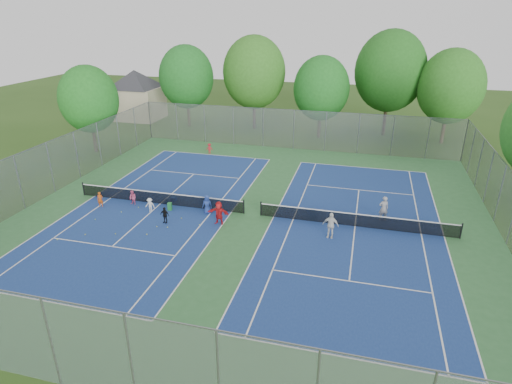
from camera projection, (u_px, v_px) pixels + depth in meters
The scene contains 39 objects.
ground at pixel (252, 215), 29.72m from camera, with size 120.00×120.00×0.00m, color #2B4B17.
court_pad at pixel (252, 215), 29.72m from camera, with size 32.00×32.00×0.01m, color #326937.
court_left at pixel (160, 204), 31.35m from camera, with size 10.97×23.77×0.01m, color navy.
court_right at pixel (355, 226), 28.08m from camera, with size 10.97×23.77×0.01m, color navy.
net_left at pixel (160, 198), 31.18m from camera, with size 12.87×0.10×0.91m, color black.
net_right at pixel (356, 220), 27.91m from camera, with size 12.87×0.10×0.91m, color black.
fence_north at pixel (294, 130), 43.18m from camera, with size 32.00×0.10×4.00m, color gray.
fence_south at pixel (131, 360), 14.70m from camera, with size 32.00×0.10×4.00m, color gray.
fence_west at pixel (51, 168), 32.68m from camera, with size 32.00×0.10×4.00m, color gray.
house at pixel (135, 86), 54.59m from camera, with size 11.03×11.03×7.30m.
tree_nw at pixel (186, 77), 50.28m from camera, with size 6.40×6.40×9.58m.
tree_nl at pixel (254, 72), 49.04m from camera, with size 7.20×7.20×10.69m.
tree_nc at pixel (321, 88), 45.84m from camera, with size 6.00×6.00×8.85m.
tree_nr at pixel (390, 71), 46.23m from camera, with size 7.60×7.60×11.42m.
tree_ne at pixel (451, 87), 43.46m from camera, with size 6.60×6.60×9.77m.
tree_side_w at pixel (89, 99), 41.02m from camera, with size 5.60×5.60×8.47m.
ball_crate at pixel (174, 199), 31.80m from camera, with size 0.33×0.33×0.29m, color blue.
ball_hopper at pixel (170, 207), 30.29m from camera, with size 0.28×0.28×0.55m, color #227E35.
student_a at pixel (100, 200), 30.72m from camera, with size 0.41×0.27×1.12m, color #C84F12.
student_b at pixel (133, 198), 31.04m from camera, with size 0.53×0.42×1.10m, color #DF5682.
student_c at pixel (150, 205), 29.92m from camera, with size 0.68×0.39×1.06m, color silver.
student_d at pixel (165, 215), 28.37m from camera, with size 0.66×0.28×1.13m, color black.
student_e at pixel (207, 204), 29.64m from camera, with size 0.67×0.44×1.37m, color #284395.
student_f at pixel (219, 213), 28.15m from camera, with size 1.48×0.47×1.60m, color red.
child_far_baseline at pixel (210, 148), 42.29m from camera, with size 0.66×0.38×1.02m, color red.
instructor at pixel (384, 208), 28.60m from camera, with size 0.64×0.42×1.74m, color #949497.
teen_court_b at pixel (331, 225), 26.43m from camera, with size 0.99×0.41×1.69m, color silver.
tennis_ball_0 at pixel (139, 208), 30.70m from camera, with size 0.07×0.07×0.07m, color #AECC2F.
tennis_ball_1 at pixel (121, 212), 30.00m from camera, with size 0.07×0.07×0.07m, color #D2E535.
tennis_ball_2 at pixel (199, 225), 28.21m from camera, with size 0.07×0.07×0.07m, color #CBED37.
tennis_ball_3 at pixel (57, 240), 26.40m from camera, with size 0.07×0.07×0.07m, color #B4D130.
tennis_ball_4 at pixel (147, 235), 27.00m from camera, with size 0.07×0.07×0.07m, color #EBF037.
tennis_ball_5 at pixel (181, 218), 29.10m from camera, with size 0.07×0.07×0.07m, color gold.
tennis_ball_6 at pixel (85, 235), 26.97m from camera, with size 0.07×0.07×0.07m, color gold.
tennis_ball_7 at pixel (70, 227), 27.95m from camera, with size 0.07×0.07×0.07m, color #C3EF37.
tennis_ball_8 at pixel (168, 227), 27.89m from camera, with size 0.07×0.07×0.07m, color #E1ED37.
tennis_ball_9 at pixel (115, 234), 27.07m from camera, with size 0.07×0.07×0.07m, color gold.
tennis_ball_10 at pixel (157, 227), 27.96m from camera, with size 0.07×0.07×0.07m, color #D8E936.
tennis_ball_11 at pixel (95, 220), 28.94m from camera, with size 0.07×0.07×0.07m, color #B2D030.
Camera 1 is at (7.04, -25.80, 13.07)m, focal length 30.00 mm.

